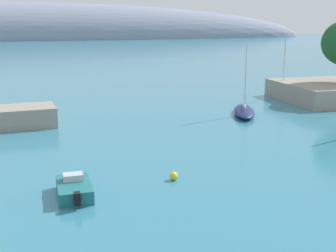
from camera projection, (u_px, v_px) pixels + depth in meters
distant_ridge at (9, 39)px, 244.30m from camera, size 352.51×52.98×39.57m
sailboat_grey_mid_mooring at (282, 93)px, 60.76m from camera, size 3.16×6.38×8.63m
sailboat_navy_outer_mooring at (244, 111)px, 49.46m from camera, size 4.73×7.74×7.63m
motorboat_teal_foreground at (74, 189)px, 26.69m from camera, size 2.02×4.00×1.21m
mooring_buoy_yellow at (174, 176)px, 29.37m from camera, size 0.57×0.57×0.57m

